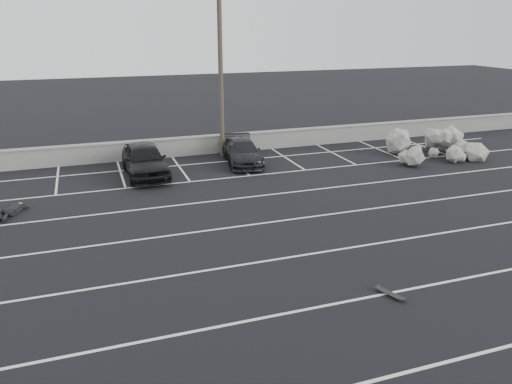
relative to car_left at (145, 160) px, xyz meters
name	(u,v)px	position (x,y,z in m)	size (l,w,h in m)	color
ground	(308,254)	(3.87, -10.75, -0.81)	(120.00, 120.00, 0.00)	black
seawall	(206,144)	(3.87, 3.25, -0.26)	(50.00, 0.45, 1.06)	gray
stall_lines	(260,209)	(3.78, -6.34, -0.81)	(36.00, 20.05, 0.01)	silver
car_left	(145,160)	(0.00, 0.00, 0.00)	(1.92, 4.76, 1.62)	black
car_right	(242,152)	(5.23, 0.58, -0.18)	(1.77, 4.35, 1.26)	black
utility_pole	(221,68)	(4.63, 2.45, 4.04)	(1.28, 0.26, 9.58)	#4C4238
trash_bin	(245,144)	(6.10, 2.85, -0.33)	(0.72, 0.72, 0.94)	#28272A
riprap_pile	(436,147)	(15.90, -1.69, -0.26)	(5.23, 4.17, 1.35)	#ADABA2
person	(14,207)	(-5.60, -3.38, -0.58)	(1.64, 2.44, 0.45)	black
skateboard	(390,294)	(4.92, -13.88, -0.74)	(0.44, 0.78, 0.09)	black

